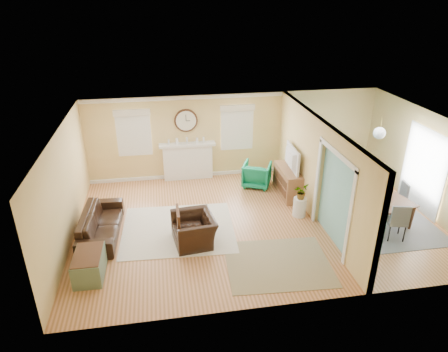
{
  "coord_description": "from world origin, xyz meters",
  "views": [
    {
      "loc": [
        -2.28,
        -8.51,
        5.36
      ],
      "look_at": [
        -0.8,
        0.3,
        1.2
      ],
      "focal_mm": 32.0,
      "sensor_mm": 36.0,
      "label": 1
    }
  ],
  "objects_px": {
    "credenza": "(287,182)",
    "eames_chair": "(194,230)",
    "green_chair": "(257,174)",
    "dining_table": "(374,204)",
    "sofa": "(101,224)"
  },
  "relations": [
    {
      "from": "sofa",
      "to": "eames_chair",
      "type": "relative_size",
      "value": 2.04
    },
    {
      "from": "green_chair",
      "to": "dining_table",
      "type": "distance_m",
      "value": 3.4
    },
    {
      "from": "green_chair",
      "to": "credenza",
      "type": "relative_size",
      "value": 0.58
    },
    {
      "from": "sofa",
      "to": "credenza",
      "type": "distance_m",
      "value": 5.2
    },
    {
      "from": "green_chair",
      "to": "credenza",
      "type": "xyz_separation_m",
      "value": [
        0.73,
        -0.71,
        0.04
      ]
    },
    {
      "from": "credenza",
      "to": "eames_chair",
      "type": "bearing_deg",
      "value": -145.64
    },
    {
      "from": "credenza",
      "to": "dining_table",
      "type": "distance_m",
      "value": 2.39
    },
    {
      "from": "eames_chair",
      "to": "green_chair",
      "type": "bearing_deg",
      "value": 134.08
    },
    {
      "from": "sofa",
      "to": "dining_table",
      "type": "xyz_separation_m",
      "value": [
        6.88,
        -0.24,
        0.03
      ]
    },
    {
      "from": "sofa",
      "to": "eames_chair",
      "type": "distance_m",
      "value": 2.27
    },
    {
      "from": "sofa",
      "to": "eames_chair",
      "type": "bearing_deg",
      "value": -104.53
    },
    {
      "from": "eames_chair",
      "to": "dining_table",
      "type": "bearing_deg",
      "value": 88.16
    },
    {
      "from": "dining_table",
      "to": "sofa",
      "type": "bearing_deg",
      "value": 76.16
    },
    {
      "from": "eames_chair",
      "to": "credenza",
      "type": "bearing_deg",
      "value": 117.22
    },
    {
      "from": "credenza",
      "to": "dining_table",
      "type": "xyz_separation_m",
      "value": [
        1.84,
        -1.53,
        -0.06
      ]
    }
  ]
}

